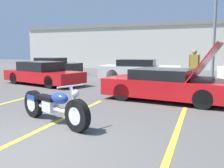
# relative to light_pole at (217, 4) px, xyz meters

# --- Properties ---
(ground_plane) EXTENTS (80.00, 80.00, 0.00)m
(ground_plane) POSITION_rel_light_pole_xyz_m (-3.63, -14.81, -4.79)
(ground_plane) COLOR #514F4C
(parking_stripe_middle) EXTENTS (0.12, 5.25, 0.01)m
(parking_stripe_middle) POSITION_rel_light_pole_xyz_m (-3.93, -12.83, -4.78)
(parking_stripe_middle) COLOR yellow
(parking_stripe_middle) RESTS_ON ground
(parking_stripe_back) EXTENTS (0.12, 5.25, 0.01)m
(parking_stripe_back) POSITION_rel_light_pole_xyz_m (-1.10, -12.83, -4.78)
(parking_stripe_back) COLOR yellow
(parking_stripe_back) RESTS_ON ground
(far_building) EXTENTS (32.00, 4.20, 4.40)m
(far_building) POSITION_rel_light_pole_xyz_m (-3.63, 8.00, -2.45)
(far_building) COLOR beige
(far_building) RESTS_ON ground
(light_pole) EXTENTS (1.21, 0.28, 8.80)m
(light_pole) POSITION_rel_light_pole_xyz_m (0.00, 0.00, 0.00)
(light_pole) COLOR slate
(light_pole) RESTS_ON ground
(motorcycle) EXTENTS (2.36, 1.16, 0.99)m
(motorcycle) POSITION_rel_light_pole_xyz_m (-3.94, -13.09, -4.37)
(motorcycle) COLOR black
(motorcycle) RESTS_ON ground
(show_car_hood_open) EXTENTS (4.54, 2.51, 2.00)m
(show_car_hood_open) POSITION_rel_light_pole_xyz_m (-1.78, -9.28, -4.23)
(show_car_hood_open) COLOR red
(show_car_hood_open) RESTS_ON ground
(parked_car_left_row) EXTENTS (4.22, 1.88, 1.23)m
(parked_car_left_row) POSITION_rel_light_pole_xyz_m (-11.32, -2.01, -4.19)
(parked_car_left_row) COLOR black
(parked_car_left_row) RESTS_ON ground
(parked_car_mid_left_row) EXTENTS (4.80, 2.85, 1.18)m
(parked_car_mid_left_row) POSITION_rel_light_pole_xyz_m (-8.46, -7.21, -4.23)
(parked_car_mid_left_row) COLOR red
(parked_car_mid_left_row) RESTS_ON ground
(parked_car_mid_right_row) EXTENTS (4.76, 2.24, 1.25)m
(parked_car_mid_right_row) POSITION_rel_light_pole_xyz_m (-4.18, -3.76, -4.18)
(parked_car_mid_right_row) COLOR white
(parked_car_mid_right_row) RESTS_ON ground
(spectator_by_show_car) EXTENTS (0.52, 0.24, 1.79)m
(spectator_by_show_car) POSITION_rel_light_pole_xyz_m (-1.08, -5.31, -3.71)
(spectator_by_show_car) COLOR #38476B
(spectator_by_show_car) RESTS_ON ground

